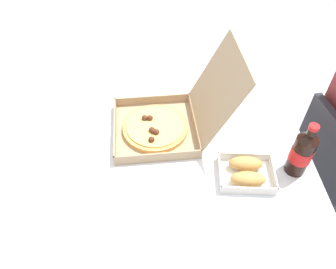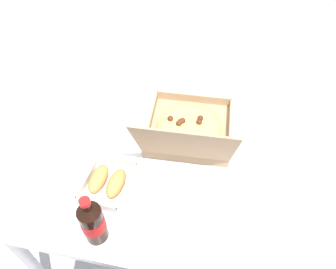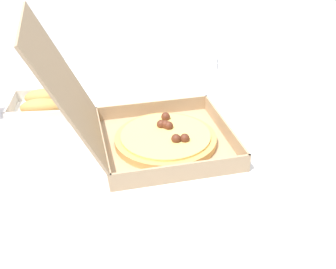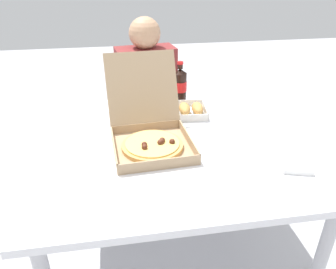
{
  "view_description": "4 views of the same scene",
  "coord_description": "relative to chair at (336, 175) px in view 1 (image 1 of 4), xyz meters",
  "views": [
    {
      "loc": [
        0.79,
        -0.04,
        1.67
      ],
      "look_at": [
        -0.01,
        -0.0,
        0.8
      ],
      "focal_mm": 34.32,
      "sensor_mm": 36.0,
      "label": 1
    },
    {
      "loc": [
        -0.19,
        0.83,
        1.78
      ],
      "look_at": [
        -0.02,
        0.01,
        0.77
      ],
      "focal_mm": 36.3,
      "sensor_mm": 36.0,
      "label": 2
    },
    {
      "loc": [
        -0.99,
        0.1,
        1.31
      ],
      "look_at": [
        -0.08,
        -0.06,
        0.76
      ],
      "focal_mm": 45.39,
      "sensor_mm": 36.0,
      "label": 3
    },
    {
      "loc": [
        -0.22,
        -1.22,
        1.45
      ],
      "look_at": [
        -0.02,
        -0.03,
        0.79
      ],
      "focal_mm": 34.81,
      "sensor_mm": 36.0,
      "label": 4
    }
  ],
  "objects": [
    {
      "name": "chair",
      "position": [
        0.0,
        0.0,
        0.0
      ],
      "size": [
        0.45,
        0.45,
        0.83
      ],
      "color": "#232328",
      "rests_on": "ground_plane"
    },
    {
      "name": "napkin_pile",
      "position": [
        0.46,
        -1.03,
        0.27
      ],
      "size": [
        0.14,
        0.14,
        0.02
      ],
      "primitive_type": "cube",
      "rotation": [
        0.0,
        0.0,
        -0.28
      ],
      "color": "white",
      "rests_on": "dining_table"
    },
    {
      "name": "ground_plane",
      "position": [
        0.03,
        -0.76,
        -0.48
      ],
      "size": [
        10.0,
        10.0,
        0.0
      ],
      "primitive_type": "plane",
      "color": "#B2B2B7"
    },
    {
      "name": "pizza_box_open",
      "position": [
        -0.06,
        -0.77,
        0.31
      ],
      "size": [
        0.35,
        0.48,
        0.34
      ],
      "color": "tan",
      "rests_on": "dining_table"
    },
    {
      "name": "bread_side_box",
      "position": [
        0.18,
        -0.5,
        0.29
      ],
      "size": [
        0.17,
        0.2,
        0.06
      ],
      "color": "white",
      "rests_on": "dining_table"
    },
    {
      "name": "dining_table",
      "position": [
        0.03,
        -0.76,
        0.19
      ],
      "size": [
        1.14,
        1.05,
        0.74
      ],
      "color": "white",
      "rests_on": "ground_plane"
    },
    {
      "name": "paper_menu",
      "position": [
        0.44,
        -0.74,
        0.27
      ],
      "size": [
        0.23,
        0.17,
        0.0
      ],
      "primitive_type": "cube",
      "rotation": [
        0.0,
        0.0,
        0.11
      ],
      "color": "white",
      "rests_on": "dining_table"
    },
    {
      "name": "cola_bottle",
      "position": [
        0.15,
        -0.32,
        0.36
      ],
      "size": [
        0.07,
        0.07,
        0.22
      ],
      "color": "black",
      "rests_on": "dining_table"
    }
  ]
}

